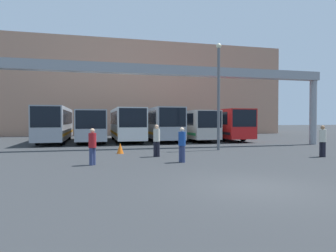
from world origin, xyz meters
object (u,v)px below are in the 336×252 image
at_px(bus_slot_4, 188,123).
at_px(pedestrian_near_left, 182,144).
at_px(bus_slot_0, 55,122).
at_px(bus_slot_2, 126,123).
at_px(lamp_post, 219,92).
at_px(traffic_cone, 120,148).
at_px(bus_slot_1, 91,124).
at_px(pedestrian_near_right, 157,140).
at_px(bus_slot_3, 158,122).
at_px(pedestrian_mid_right, 92,146).
at_px(pedestrian_mid_left, 323,140).
at_px(bus_slot_5, 220,123).

xyz_separation_m(bus_slot_4, pedestrian_near_left, (-5.65, -16.46, -0.81)).
distance_m(bus_slot_0, bus_slot_2, 6.78).
bearing_deg(lamp_post, traffic_cone, -175.32).
bearing_deg(lamp_post, pedestrian_near_left, -129.12).
bearing_deg(bus_slot_0, bus_slot_4, 0.25).
relative_size(bus_slot_1, pedestrian_near_right, 5.68).
distance_m(bus_slot_1, traffic_cone, 11.11).
relative_size(bus_slot_2, lamp_post, 1.47).
xyz_separation_m(bus_slot_3, lamp_post, (1.98, -10.82, 2.21)).
xyz_separation_m(bus_slot_4, pedestrian_near_right, (-6.41, -13.92, -0.76)).
height_order(bus_slot_1, pedestrian_mid_right, bus_slot_1).
relative_size(bus_slot_4, lamp_post, 1.65).
bearing_deg(pedestrian_near_right, bus_slot_4, -83.48).
xyz_separation_m(bus_slot_0, pedestrian_near_right, (7.09, -13.86, -0.90)).
bearing_deg(pedestrian_mid_left, bus_slot_4, -1.96).
distance_m(bus_slot_2, traffic_cone, 11.31).
relative_size(pedestrian_near_left, traffic_cone, 2.58).
bearing_deg(bus_slot_4, pedestrian_near_left, -108.94).
height_order(bus_slot_0, pedestrian_mid_right, bus_slot_0).
relative_size(pedestrian_near_left, pedestrian_near_right, 0.95).
relative_size(bus_slot_0, pedestrian_mid_left, 6.78).
bearing_deg(bus_slot_4, bus_slot_5, -11.30).
relative_size(bus_slot_3, bus_slot_4, 0.93).
xyz_separation_m(bus_slot_5, pedestrian_near_right, (-9.79, -13.24, -0.85)).
distance_m(pedestrian_near_left, traffic_cone, 5.40).
relative_size(bus_slot_2, pedestrian_mid_left, 6.08).
distance_m(bus_slot_5, pedestrian_mid_right, 20.61).
bearing_deg(bus_slot_5, bus_slot_1, -178.94).
height_order(pedestrian_near_left, traffic_cone, pedestrian_near_left).
height_order(pedestrian_near_left, lamp_post, lamp_post).
relative_size(bus_slot_5, pedestrian_near_right, 5.95).
bearing_deg(bus_slot_3, pedestrian_mid_left, -68.73).
distance_m(bus_slot_0, pedestrian_mid_left, 23.04).
bearing_deg(bus_slot_3, bus_slot_5, -2.24).
height_order(bus_slot_5, lamp_post, lamp_post).
distance_m(bus_slot_4, pedestrian_near_right, 15.34).
height_order(pedestrian_mid_left, pedestrian_near_left, pedestrian_mid_left).
xyz_separation_m(bus_slot_2, bus_slot_3, (3.38, 0.29, 0.04)).
height_order(pedestrian_near_right, traffic_cone, pedestrian_near_right).
relative_size(pedestrian_mid_right, lamp_post, 0.23).
relative_size(bus_slot_1, bus_slot_5, 0.95).
height_order(bus_slot_0, pedestrian_near_left, bus_slot_0).
xyz_separation_m(bus_slot_5, pedestrian_mid_left, (-0.57, -15.63, -0.87)).
bearing_deg(pedestrian_mid_right, lamp_post, -17.72).
xyz_separation_m(pedestrian_near_right, lamp_post, (5.01, 2.69, 3.11)).
distance_m(pedestrian_mid_left, pedestrian_near_right, 9.52).
xyz_separation_m(bus_slot_4, bus_slot_5, (3.38, -0.67, 0.08)).
height_order(bus_slot_4, bus_slot_5, bus_slot_5).
distance_m(bus_slot_5, pedestrian_near_left, 18.21).
bearing_deg(bus_slot_3, lamp_post, -79.63).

